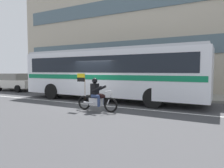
{
  "coord_description": "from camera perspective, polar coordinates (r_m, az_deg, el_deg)",
  "views": [
    {
      "loc": [
        6.49,
        -9.98,
        1.91
      ],
      "look_at": [
        1.63,
        -0.77,
        1.22
      ],
      "focal_mm": 32.3,
      "sensor_mm": 36.0,
      "label": 1
    }
  ],
  "objects": [
    {
      "name": "fire_hydrant",
      "position": [
        18.59,
        -12.32,
        -0.58
      ],
      "size": [
        0.22,
        0.3,
        0.75
      ],
      "color": "red",
      "rests_on": "sidewalk_curb"
    },
    {
      "name": "lane_center_stripe",
      "position": [
        11.57,
        -6.78,
        -5.71
      ],
      "size": [
        26.6,
        0.14,
        0.01
      ],
      "primitive_type": "cube",
      "color": "silver",
      "rests_on": "ground_plane"
    },
    {
      "name": "parked_hatchback_downstreet",
      "position": [
        21.14,
        -25.61,
        0.55
      ],
      "size": [
        4.32,
        2.02,
        1.64
      ],
      "color": "silver",
      "rests_on": "ground_plane"
    },
    {
      "name": "motorcycle_with_rider",
      "position": [
        9.55,
        -4.42,
        -3.7
      ],
      "size": [
        2.2,
        0.64,
        1.78
      ],
      "color": "black",
      "rests_on": "ground_plane"
    },
    {
      "name": "ground_plane",
      "position": [
        12.06,
        -5.15,
        -5.33
      ],
      "size": [
        60.0,
        60.0,
        0.0
      ],
      "primitive_type": "plane",
      "color": "#3D3D3F"
    },
    {
      "name": "sidewalk_curb",
      "position": [
        16.52,
        4.53,
        -2.59
      ],
      "size": [
        28.0,
        3.8,
        0.15
      ],
      "primitive_type": "cube",
      "color": "gray",
      "rests_on": "ground_plane"
    },
    {
      "name": "transit_bus",
      "position": [
        12.77,
        -1.1,
        3.68
      ],
      "size": [
        11.92,
        2.76,
        3.22
      ],
      "color": "silver",
      "rests_on": "ground_plane"
    },
    {
      "name": "office_building_facade",
      "position": [
        18.91,
        7.46,
        15.08
      ],
      "size": [
        28.0,
        0.89,
        11.23
      ],
      "color": "#B2A893",
      "rests_on": "ground_plane"
    }
  ]
}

